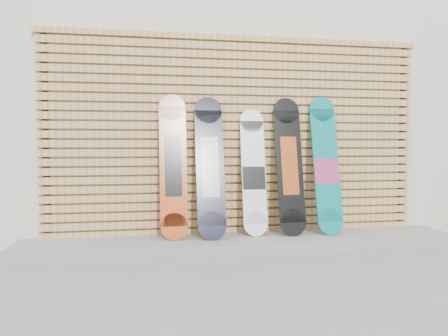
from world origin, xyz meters
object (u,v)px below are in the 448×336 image
Objects in this scene: snowboard_0 at (173,166)px; snowboard_1 at (210,167)px; snowboard_2 at (254,173)px; snowboard_4 at (326,165)px; snowboard_3 at (289,166)px.

snowboard_0 is 1.02× the size of snowboard_1.
snowboard_1 is at bearing -5.26° from snowboard_0.
snowboard_4 reaches higher than snowboard_2.
snowboard_1 is 1.30m from snowboard_4.
snowboard_2 is 0.91× the size of snowboard_3.
snowboard_0 is at bearing 174.74° from snowboard_1.
snowboard_3 is at bearing -0.59° from snowboard_0.
snowboard_1 is (0.38, -0.04, -0.01)m from snowboard_0.
snowboard_4 is at bearing -0.89° from snowboard_0.
snowboard_1 is 1.09× the size of snowboard_2.
snowboard_0 is 1.26m from snowboard_3.
snowboard_4 is at bearing -1.79° from snowboard_3.
snowboard_4 reaches higher than snowboard_1.
snowboard_1 is at bearing -173.33° from snowboard_2.
snowboard_0 is 1.01× the size of snowboard_3.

